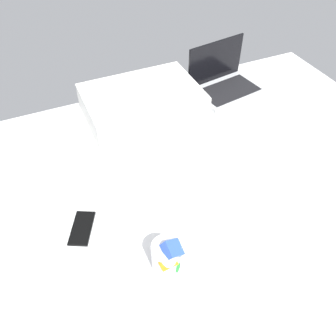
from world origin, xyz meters
TOP-DOWN VIEW (x-y plane):
  - bed_mattress at (0.00, 0.00)cm, footprint 180.00×140.00cm
  - laptop at (31.13, 51.22)cm, footprint 36.15×27.81cm
  - snack_cup at (-36.60, -29.83)cm, footprint 9.00×9.46cm
  - cell_phone at (-57.43, -4.87)cm, footprint 12.36×15.56cm
  - pillow at (-14.57, 48.00)cm, footprint 52.00×36.00cm

SIDE VIEW (x-z plane):
  - bed_mattress at x=0.00cm, z-range 0.00..18.00cm
  - cell_phone at x=-57.43cm, z-range 18.00..18.80cm
  - laptop at x=31.13cm, z-range 10.91..33.91cm
  - snack_cup at x=-36.60cm, z-range 16.78..31.02cm
  - pillow at x=-14.57cm, z-range 18.00..31.00cm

